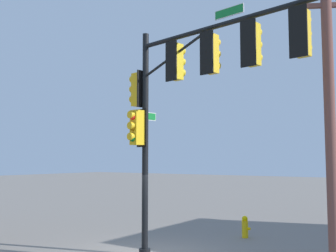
% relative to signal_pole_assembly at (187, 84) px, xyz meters
% --- Properties ---
extents(signal_pole_assembly, '(6.63, 1.58, 7.13)m').
position_rel_signal_pole_assembly_xyz_m(signal_pole_assembly, '(0.00, 0.00, 0.00)').
color(signal_pole_assembly, black).
rests_on(signal_pole_assembly, ground_plane).
extents(utility_pole, '(1.66, 0.92, 7.73)m').
position_rel_signal_pole_assembly_xyz_m(utility_pole, '(3.70, 1.13, -1.20)').
color(utility_pole, brown).
rests_on(utility_pole, ground_plane).
extents(fire_hydrant, '(0.33, 0.24, 0.83)m').
position_rel_signal_pole_assembly_xyz_m(fire_hydrant, '(-0.27, 4.67, -4.79)').
color(fire_hydrant, yellow).
rests_on(fire_hydrant, ground_plane).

